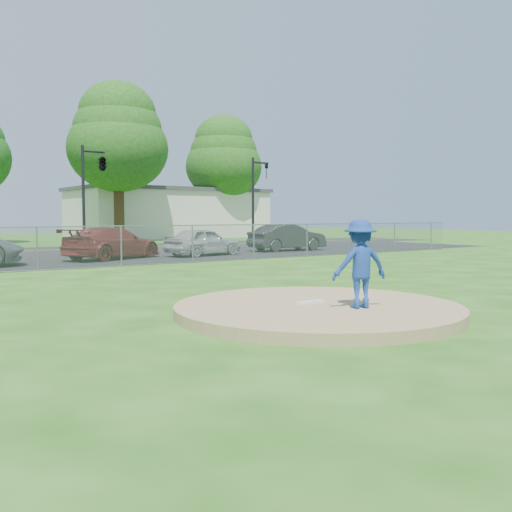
{
  "coord_description": "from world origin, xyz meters",
  "views": [
    {
      "loc": [
        -7.12,
        -8.01,
        1.86
      ],
      "look_at": [
        0.0,
        2.0,
        1.0
      ],
      "focal_mm": 40.0,
      "sensor_mm": 36.0,
      "label": 1
    }
  ],
  "objects_px": {
    "traffic_signal_right": "(256,193)",
    "parked_car_pearl": "(203,242)",
    "commercial_building": "(168,213)",
    "traffic_signal_center": "(101,165)",
    "tree_far_right": "(224,157)",
    "parked_car_charcoal": "(287,237)",
    "parked_car_darkred": "(113,243)",
    "tree_right": "(118,137)",
    "pitcher": "(360,264)"
  },
  "relations": [
    {
      "from": "traffic_signal_right",
      "to": "parked_car_pearl",
      "type": "relative_size",
      "value": 1.45
    },
    {
      "from": "commercial_building",
      "to": "traffic_signal_center",
      "type": "height_order",
      "value": "traffic_signal_center"
    },
    {
      "from": "tree_far_right",
      "to": "traffic_signal_right",
      "type": "xyz_separation_m",
      "value": [
        -5.76,
        -13.0,
        -3.7
      ]
    },
    {
      "from": "tree_far_right",
      "to": "parked_car_charcoal",
      "type": "height_order",
      "value": "tree_far_right"
    },
    {
      "from": "traffic_signal_center",
      "to": "parked_car_darkred",
      "type": "bearing_deg",
      "value": -106.38
    },
    {
      "from": "commercial_building",
      "to": "parked_car_pearl",
      "type": "height_order",
      "value": "commercial_building"
    },
    {
      "from": "tree_right",
      "to": "traffic_signal_center",
      "type": "relative_size",
      "value": 2.08
    },
    {
      "from": "traffic_signal_right",
      "to": "parked_car_charcoal",
      "type": "height_order",
      "value": "traffic_signal_right"
    },
    {
      "from": "traffic_signal_right",
      "to": "parked_car_darkred",
      "type": "bearing_deg",
      "value": -152.47
    },
    {
      "from": "tree_right",
      "to": "parked_car_darkred",
      "type": "relative_size",
      "value": 2.46
    },
    {
      "from": "parked_car_charcoal",
      "to": "traffic_signal_right",
      "type": "bearing_deg",
      "value": -19.49
    },
    {
      "from": "parked_car_pearl",
      "to": "tree_right",
      "type": "bearing_deg",
      "value": -20.73
    },
    {
      "from": "pitcher",
      "to": "tree_right",
      "type": "bearing_deg",
      "value": -86.2
    },
    {
      "from": "tree_far_right",
      "to": "parked_car_pearl",
      "type": "height_order",
      "value": "tree_far_right"
    },
    {
      "from": "parked_car_darkred",
      "to": "traffic_signal_right",
      "type": "bearing_deg",
      "value": -87.08
    },
    {
      "from": "tree_right",
      "to": "traffic_signal_right",
      "type": "height_order",
      "value": "tree_right"
    },
    {
      "from": "commercial_building",
      "to": "parked_car_pearl",
      "type": "relative_size",
      "value": 4.24
    },
    {
      "from": "tree_far_right",
      "to": "pitcher",
      "type": "height_order",
      "value": "tree_far_right"
    },
    {
      "from": "pitcher",
      "to": "parked_car_darkred",
      "type": "bearing_deg",
      "value": -77.54
    },
    {
      "from": "tree_right",
      "to": "tree_far_right",
      "type": "relative_size",
      "value": 1.08
    },
    {
      "from": "traffic_signal_right",
      "to": "parked_car_charcoal",
      "type": "relative_size",
      "value": 1.3
    },
    {
      "from": "traffic_signal_center",
      "to": "parked_car_pearl",
      "type": "xyz_separation_m",
      "value": [
        2.4,
        -6.77,
        -3.94
      ]
    },
    {
      "from": "tree_far_right",
      "to": "parked_car_charcoal",
      "type": "xyz_separation_m",
      "value": [
        -8.02,
        -19.08,
        -6.34
      ]
    },
    {
      "from": "traffic_signal_center",
      "to": "pitcher",
      "type": "height_order",
      "value": "traffic_signal_center"
    },
    {
      "from": "commercial_building",
      "to": "parked_car_darkred",
      "type": "distance_m",
      "value": 26.33
    },
    {
      "from": "tree_right",
      "to": "parked_car_pearl",
      "type": "relative_size",
      "value": 3.01
    },
    {
      "from": "pitcher",
      "to": "parked_car_pearl",
      "type": "bearing_deg",
      "value": -92.06
    },
    {
      "from": "commercial_building",
      "to": "tree_right",
      "type": "relative_size",
      "value": 1.41
    },
    {
      "from": "commercial_building",
      "to": "traffic_signal_right",
      "type": "height_order",
      "value": "traffic_signal_right"
    },
    {
      "from": "parked_car_darkred",
      "to": "tree_far_right",
      "type": "bearing_deg",
      "value": -67.4
    },
    {
      "from": "parked_car_darkred",
      "to": "parked_car_pearl",
      "type": "relative_size",
      "value": 1.22
    },
    {
      "from": "traffic_signal_right",
      "to": "parked_car_pearl",
      "type": "height_order",
      "value": "traffic_signal_right"
    },
    {
      "from": "commercial_building",
      "to": "parked_car_charcoal",
      "type": "relative_size",
      "value": 3.8
    },
    {
      "from": "commercial_building",
      "to": "tree_right",
      "type": "xyz_separation_m",
      "value": [
        -7.0,
        -6.0,
        5.49
      ]
    },
    {
      "from": "commercial_building",
      "to": "tree_far_right",
      "type": "height_order",
      "value": "tree_far_right"
    },
    {
      "from": "traffic_signal_center",
      "to": "pitcher",
      "type": "xyz_separation_m",
      "value": [
        -3.63,
        -22.75,
        -3.61
      ]
    },
    {
      "from": "traffic_signal_right",
      "to": "pitcher",
      "type": "height_order",
      "value": "traffic_signal_right"
    },
    {
      "from": "tree_right",
      "to": "parked_car_charcoal",
      "type": "bearing_deg",
      "value": -79.49
    },
    {
      "from": "tree_far_right",
      "to": "traffic_signal_right",
      "type": "relative_size",
      "value": 1.92
    },
    {
      "from": "traffic_signal_center",
      "to": "parked_car_pearl",
      "type": "bearing_deg",
      "value": -70.47
    },
    {
      "from": "tree_right",
      "to": "traffic_signal_right",
      "type": "distance_m",
      "value": 12.08
    },
    {
      "from": "tree_far_right",
      "to": "parked_car_darkred",
      "type": "distance_m",
      "value": 27.09
    },
    {
      "from": "tree_right",
      "to": "parked_car_charcoal",
      "type": "distance_m",
      "value": 17.76
    },
    {
      "from": "commercial_building",
      "to": "tree_right",
      "type": "height_order",
      "value": "tree_right"
    },
    {
      "from": "pitcher",
      "to": "parked_car_pearl",
      "type": "xyz_separation_m",
      "value": [
        6.03,
        15.98,
        -0.33
      ]
    },
    {
      "from": "parked_car_darkred",
      "to": "traffic_signal_center",
      "type": "bearing_deg",
      "value": -40.98
    },
    {
      "from": "parked_car_charcoal",
      "to": "tree_right",
      "type": "bearing_deg",
      "value": 11.36
    },
    {
      "from": "traffic_signal_right",
      "to": "parked_car_pearl",
      "type": "bearing_deg",
      "value": -139.28
    },
    {
      "from": "pitcher",
      "to": "commercial_building",
      "type": "bearing_deg",
      "value": -93.4
    },
    {
      "from": "traffic_signal_right",
      "to": "parked_car_charcoal",
      "type": "bearing_deg",
      "value": -110.34
    }
  ]
}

